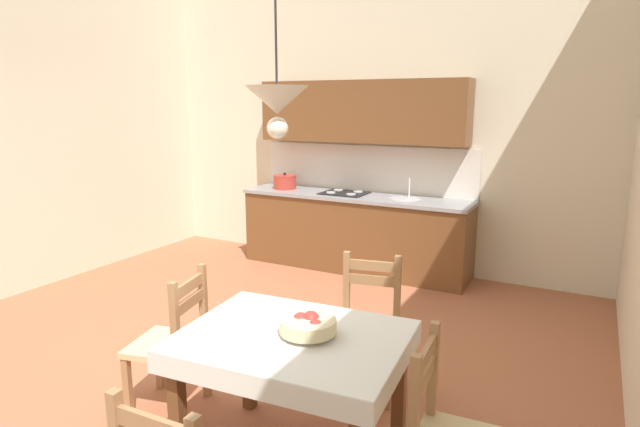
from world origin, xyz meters
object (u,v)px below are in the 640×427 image
object	(u,v)px
pendant_lamp	(277,102)
dining_chair_kitchen_side	(367,328)
kitchen_cabinetry	(356,198)
dining_chair_tv_side	(172,344)
dining_table	(293,359)
fruit_bowl	(308,325)

from	to	relation	value
pendant_lamp	dining_chair_kitchen_side	bearing A→B (deg)	78.13
kitchen_cabinetry	dining_chair_tv_side	size ratio (longest dim) A/B	2.94
dining_table	fruit_bowl	size ratio (longest dim) A/B	4.15
dining_chair_kitchen_side	kitchen_cabinetry	bearing A→B (deg)	115.83
fruit_bowl	dining_table	bearing A→B (deg)	-161.81
dining_table	kitchen_cabinetry	bearing A→B (deg)	108.65
dining_chair_kitchen_side	fruit_bowl	distance (m)	0.94
dining_chair_kitchen_side	pendant_lamp	distance (m)	1.73
kitchen_cabinetry	fruit_bowl	size ratio (longest dim) A/B	9.12
dining_chair_tv_side	fruit_bowl	bearing A→B (deg)	-3.35
dining_chair_kitchen_side	dining_chair_tv_side	bearing A→B (deg)	-141.23
kitchen_cabinetry	dining_table	size ratio (longest dim) A/B	2.20
kitchen_cabinetry	dining_table	world-z (taller)	kitchen_cabinetry
kitchen_cabinetry	pendant_lamp	world-z (taller)	pendant_lamp
dining_chair_kitchen_side	dining_table	bearing A→B (deg)	-93.53
dining_table	dining_chair_tv_side	xyz separation A→B (m)	(-0.95, 0.09, -0.17)
kitchen_cabinetry	dining_chair_kitchen_side	world-z (taller)	kitchen_cabinetry
fruit_bowl	pendant_lamp	size ratio (longest dim) A/B	0.37
dining_table	fruit_bowl	xyz separation A→B (m)	(0.08, 0.03, 0.20)
kitchen_cabinetry	pendant_lamp	size ratio (longest dim) A/B	3.40
dining_chair_kitchen_side	fruit_bowl	size ratio (longest dim) A/B	3.10
dining_chair_kitchen_side	fruit_bowl	bearing A→B (deg)	-88.43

